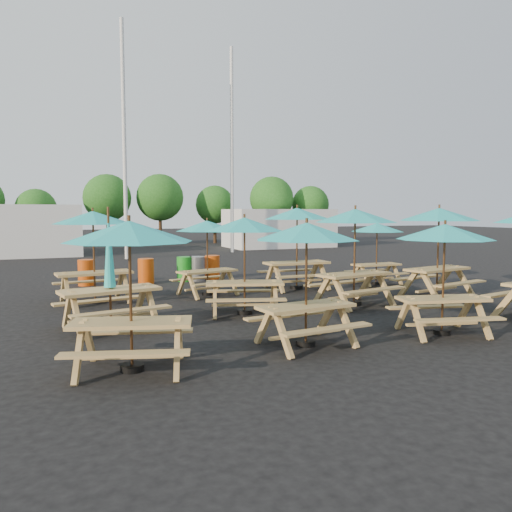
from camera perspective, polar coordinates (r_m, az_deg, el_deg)
name	(u,v)px	position (r m, az deg, el deg)	size (l,w,h in m)	color
ground	(277,301)	(13.66, 2.43, -5.12)	(120.00, 120.00, 0.00)	black
picnic_unit_0	(129,241)	(7.65, -14.28, 1.64)	(2.41, 2.41, 2.30)	tan
picnic_unit_1	(110,279)	(10.64, -16.36, -2.59)	(2.27, 2.07, 2.51)	tan
picnic_unit_2	(93,224)	(13.86, -18.13, 3.55)	(2.29, 2.29, 2.46)	tan
picnic_unit_3	(307,239)	(8.89, 5.80, 1.90)	(2.07, 2.07, 2.25)	tan
picnic_unit_4	(244,231)	(11.65, -1.33, 2.92)	(2.44, 2.44, 2.30)	tan
picnic_unit_5	(207,231)	(14.42, -5.61, 2.89)	(2.23, 2.23, 2.18)	tan
picnic_unit_6	(445,239)	(10.37, 20.76, 1.82)	(2.23, 2.23, 2.20)	tan
picnic_unit_7	(355,222)	(13.02, 11.26, 3.83)	(2.45, 2.45, 2.51)	tan
picnic_unit_8	(297,219)	(15.58, 4.72, 4.25)	(2.18, 2.18, 2.56)	tan
picnic_unit_10	(439,220)	(14.77, 20.18, 3.86)	(2.52, 2.52, 2.55)	tan
picnic_unit_11	(377,231)	(17.01, 13.67, 2.74)	(1.74, 1.74, 2.06)	tan
waste_bin_0	(86,273)	(17.31, -18.82, -1.80)	(0.53, 0.53, 0.85)	#C7460B
waste_bin_1	(146,271)	(17.16, -12.46, -1.71)	(0.53, 0.53, 0.85)	#C7460B
waste_bin_2	(185,269)	(17.61, -8.17, -1.47)	(0.53, 0.53, 0.85)	#1A911D
waste_bin_3	(197,269)	(17.64, -6.73, -1.44)	(0.53, 0.53, 0.85)	gray
waste_bin_4	(212,267)	(18.05, -5.01, -1.28)	(0.53, 0.53, 0.85)	#C7460B
mast_0	(124,141)	(26.68, -14.82, 12.62)	(0.20, 0.20, 12.00)	silver
mast_1	(232,151)	(30.18, -2.78, 11.88)	(0.20, 0.20, 12.00)	silver
event_tent_0	(2,231)	(30.28, -27.01, 2.59)	(8.00, 4.00, 2.80)	silver
event_tent_1	(279,228)	(34.48, 2.61, 3.20)	(7.00, 4.00, 2.60)	silver
tree_2	(36,209)	(35.83, -23.84, 4.97)	(2.59, 2.59, 3.93)	#382314
tree_3	(107,198)	(37.11, -16.63, 6.38)	(3.36, 3.36, 5.09)	#382314
tree_4	(160,198)	(37.23, -10.93, 6.57)	(3.41, 3.41, 5.17)	#382314
tree_5	(215,205)	(38.73, -4.73, 5.87)	(2.94, 2.94, 4.45)	#382314
tree_6	(272,199)	(38.53, 1.80, 6.56)	(3.38, 3.38, 5.13)	#382314
tree_7	(310,205)	(40.07, 6.23, 5.85)	(2.95, 2.95, 4.48)	#382314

